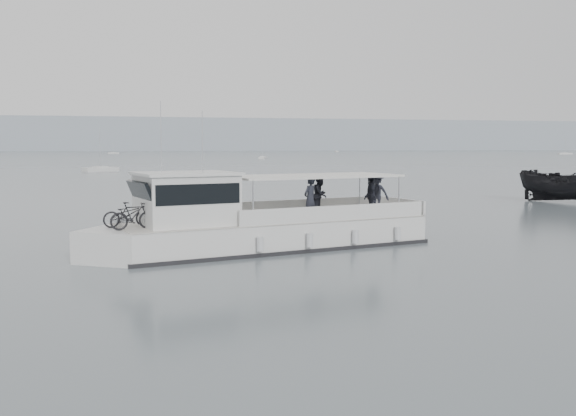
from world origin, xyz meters
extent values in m
plane|color=#545D63|center=(0.00, 0.00, 0.00)|extent=(1400.00, 1400.00, 0.00)
cube|color=#939EA8|center=(0.00, 560.00, 14.00)|extent=(1400.00, 90.00, 28.00)
cube|color=silver|center=(0.27, -0.66, 0.47)|extent=(12.88, 6.18, 1.35)
cube|color=silver|center=(-5.78, -2.14, 0.47)|extent=(3.28, 3.28, 1.35)
cube|color=beige|center=(0.27, -0.66, 1.14)|extent=(12.88, 6.18, 0.06)
cube|color=black|center=(0.27, -0.66, 0.05)|extent=(13.11, 6.35, 0.19)
cube|color=silver|center=(1.70, 1.33, 1.45)|extent=(8.08, 2.07, 0.62)
cube|color=silver|center=(2.46, -1.77, 1.45)|extent=(8.08, 2.07, 0.62)
cube|color=silver|center=(6.26, 0.80, 1.45)|extent=(0.89, 3.25, 0.62)
cube|color=silver|center=(-3.36, -1.55, 2.07)|extent=(3.89, 3.51, 1.87)
cube|color=black|center=(-4.92, -1.93, 2.23)|extent=(1.18, 2.66, 1.20)
cube|color=black|center=(-3.36, -1.55, 2.39)|extent=(3.70, 3.50, 0.73)
cube|color=silver|center=(-3.36, -1.55, 3.06)|extent=(4.14, 3.76, 0.10)
cube|color=silver|center=(1.88, -0.27, 2.85)|extent=(7.59, 4.70, 0.08)
cylinder|color=silver|center=(-1.00, -2.47, 2.00)|extent=(0.08, 0.08, 1.71)
cylinder|color=silver|center=(-1.69, 0.35, 2.00)|extent=(0.08, 0.08, 1.71)
cylinder|color=silver|center=(5.45, -0.89, 2.00)|extent=(0.08, 0.08, 1.71)
cylinder|color=silver|center=(4.76, 1.93, 2.00)|extent=(0.08, 0.08, 1.71)
cylinder|color=silver|center=(-4.18, -0.79, 4.41)|extent=(0.04, 0.04, 2.70)
cylinder|color=silver|center=(-2.78, -2.16, 4.20)|extent=(0.04, 0.04, 2.28)
cylinder|color=silver|center=(-0.81, -2.81, 0.52)|extent=(0.30, 0.30, 0.52)
cylinder|color=silver|center=(1.21, -2.31, 0.52)|extent=(0.30, 0.30, 0.52)
cylinder|color=silver|center=(3.22, -1.82, 0.52)|extent=(0.30, 0.30, 0.52)
cylinder|color=silver|center=(5.24, -1.33, 0.52)|extent=(0.30, 0.30, 0.52)
imported|color=black|center=(-5.47, -1.64, 1.61)|extent=(1.88, 1.02, 0.93)
imported|color=black|center=(-5.27, -2.45, 1.63)|extent=(1.70, 0.84, 0.99)
imported|color=#22242E|center=(1.50, -1.32, 2.01)|extent=(0.76, 0.72, 1.74)
imported|color=#22242E|center=(2.51, 0.63, 2.01)|extent=(1.05, 1.07, 1.74)
imported|color=#22242E|center=(4.45, -0.28, 2.01)|extent=(0.57, 1.07, 1.74)
imported|color=#22242E|center=(5.21, 0.97, 2.01)|extent=(1.28, 1.22, 1.74)
imported|color=black|center=(25.31, 14.66, 1.27)|extent=(6.20, 6.56, 2.54)
cube|color=silver|center=(-13.46, 331.68, 0.30)|extent=(6.07, 3.28, 0.75)
cube|color=silver|center=(-13.46, 331.68, 0.62)|extent=(2.37, 2.09, 0.45)
cylinder|color=silver|center=(-13.46, 331.68, 3.78)|extent=(0.08, 0.08, 6.37)
cube|color=silver|center=(36.11, 175.12, 0.30)|extent=(3.94, 6.11, 0.75)
cube|color=silver|center=(36.11, 175.12, 0.62)|extent=(2.29, 2.51, 0.45)
cylinder|color=silver|center=(36.11, 175.12, 3.81)|extent=(0.08, 0.08, 6.42)
cube|color=silver|center=(205.84, 252.15, 0.30)|extent=(7.06, 3.41, 0.75)
cube|color=silver|center=(205.84, 252.15, 0.62)|extent=(2.69, 2.31, 0.45)
cylinder|color=silver|center=(205.84, 252.15, 4.32)|extent=(0.08, 0.08, 7.45)
cube|color=silver|center=(-9.83, 81.66, 0.30)|extent=(5.75, 4.72, 0.75)
cube|color=silver|center=(-9.83, 81.66, 0.62)|extent=(2.55, 2.45, 0.45)
cylinder|color=silver|center=(-9.83, 81.66, 3.74)|extent=(0.08, 0.08, 6.28)
cube|color=silver|center=(133.91, 397.12, 0.30)|extent=(2.41, 5.62, 0.75)
cube|color=silver|center=(133.91, 397.12, 0.62)|extent=(1.75, 2.08, 0.45)
camera|label=1|loc=(-5.38, -25.46, 4.07)|focal=40.00mm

